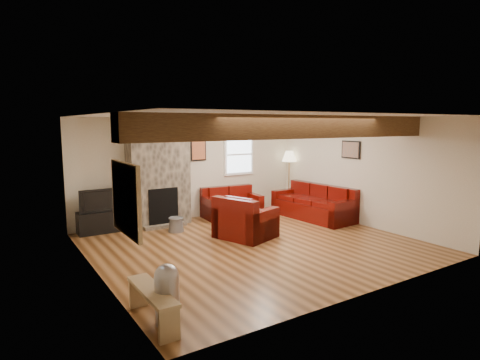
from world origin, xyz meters
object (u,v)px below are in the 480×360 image
object	(u,v)px
coffee_table	(246,222)
floor_lamp	(289,159)
tv_cabinet	(100,222)
sofa_three	(313,202)
armchair_red	(246,217)
television	(99,200)
loveseat	(232,202)

from	to	relation	value
coffee_table	floor_lamp	xyz separation A→B (m)	(2.47, 1.57, 1.14)
tv_cabinet	floor_lamp	xyz separation A→B (m)	(5.15, -0.16, 1.13)
tv_cabinet	sofa_three	bearing A→B (deg)	-17.25
armchair_red	television	bearing A→B (deg)	31.50
television	sofa_three	bearing A→B (deg)	-17.25
sofa_three	armchair_red	xyz separation A→B (m)	(-2.36, -0.51, 0.02)
floor_lamp	loveseat	bearing A→B (deg)	-176.02
sofa_three	tv_cabinet	distance (m)	5.06
coffee_table	tv_cabinet	size ratio (longest dim) A/B	0.99
loveseat	tv_cabinet	size ratio (longest dim) A/B	1.50
loveseat	tv_cabinet	distance (m)	3.20
sofa_three	tv_cabinet	bearing A→B (deg)	-110.98
loveseat	television	distance (m)	3.22
television	floor_lamp	xyz separation A→B (m)	(5.15, -0.16, 0.65)
television	floor_lamp	size ratio (longest dim) A/B	0.54
coffee_table	tv_cabinet	xyz separation A→B (m)	(-2.68, 1.73, 0.01)
tv_cabinet	floor_lamp	distance (m)	5.28
sofa_three	floor_lamp	distance (m)	1.68
loveseat	armchair_red	xyz separation A→B (m)	(-0.71, -1.71, 0.06)
tv_cabinet	television	distance (m)	0.49
sofa_three	tv_cabinet	world-z (taller)	sofa_three
sofa_three	armchair_red	size ratio (longest dim) A/B	1.99
armchair_red	floor_lamp	bearing A→B (deg)	-74.88
coffee_table	television	bearing A→B (deg)	147.17
armchair_red	coffee_table	size ratio (longest dim) A/B	1.15
armchair_red	television	distance (m)	3.20
sofa_three	floor_lamp	xyz separation A→B (m)	(0.32, 1.34, 0.96)
loveseat	sofa_three	bearing A→B (deg)	-30.93
coffee_table	television	world-z (taller)	television
coffee_table	armchair_red	bearing A→B (deg)	-126.45
television	floor_lamp	world-z (taller)	floor_lamp
floor_lamp	tv_cabinet	bearing A→B (deg)	178.19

